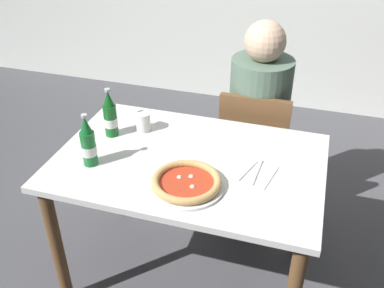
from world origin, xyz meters
TOP-DOWN VIEW (x-y plane):
  - ground_plane at (0.00, 0.00)m, footprint 8.00×8.00m
  - dining_table_main at (0.00, 0.00)m, footprint 1.20×0.80m
  - chair_behind_table at (0.21, 0.61)m, footprint 0.40×0.40m
  - diner_seated at (0.21, 0.66)m, footprint 0.34×0.34m
  - pizza_margherita_near at (0.05, -0.19)m, footprint 0.31×0.31m
  - beer_bottle_left at (-0.42, 0.09)m, footprint 0.07×0.07m
  - beer_bottle_center at (-0.40, -0.16)m, footprint 0.07×0.07m
  - napkin_with_cutlery at (0.29, -0.02)m, footprint 0.21×0.21m
  - paper_cup at (-0.29, 0.18)m, footprint 0.07×0.07m

SIDE VIEW (x-z plane):
  - ground_plane at x=0.00m, z-range 0.00..0.00m
  - chair_behind_table at x=0.21m, z-range 0.06..0.91m
  - diner_seated at x=0.21m, z-range -0.02..1.19m
  - dining_table_main at x=0.00m, z-range 0.26..1.01m
  - napkin_with_cutlery at x=0.29m, z-range 0.75..0.76m
  - pizza_margherita_near at x=0.05m, z-range 0.75..0.79m
  - paper_cup at x=-0.29m, z-range 0.75..0.84m
  - beer_bottle_left at x=-0.42m, z-range 0.73..0.98m
  - beer_bottle_center at x=-0.40m, z-range 0.73..0.98m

